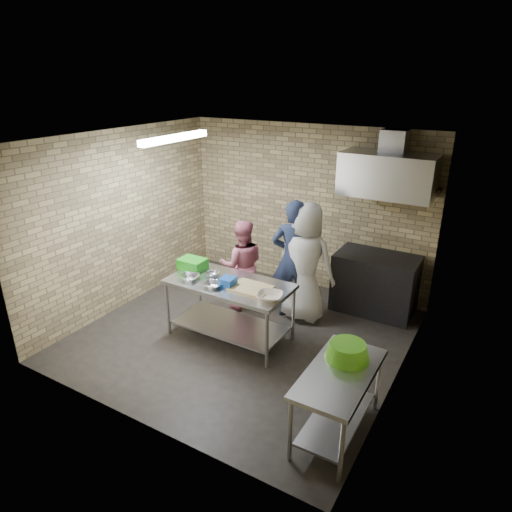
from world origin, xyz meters
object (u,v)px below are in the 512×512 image
at_px(green_basin, 348,351).
at_px(bottle_red, 394,178).
at_px(stove, 375,283).
at_px(blue_tub, 228,282).
at_px(woman_white, 305,262).
at_px(woman_pink, 242,265).
at_px(side_counter, 337,403).
at_px(green_crate, 192,264).
at_px(bottle_green, 423,182).
at_px(prep_table, 230,310).
at_px(man_navy, 294,260).

bearing_deg(green_basin, bottle_red, 97.90).
distance_m(stove, blue_tub, 2.39).
xyz_separation_m(stove, woman_white, (-0.84, -0.75, 0.44)).
distance_m(woman_pink, woman_white, 0.99).
height_order(side_counter, green_basin, green_basin).
bearing_deg(side_counter, green_crate, 157.26).
xyz_separation_m(bottle_green, woman_pink, (-2.24, -1.18, -1.31)).
distance_m(prep_table, blue_tub, 0.49).
bearing_deg(woman_pink, blue_tub, 77.17).
bearing_deg(bottle_red, blue_tub, -125.08).
relative_size(bottle_red, man_navy, 0.10).
bearing_deg(prep_table, bottle_red, 52.69).
bearing_deg(stove, blue_tub, -127.44).
distance_m(green_crate, blue_tub, 0.78).
bearing_deg(bottle_red, woman_white, -132.15).
bearing_deg(green_crate, prep_table, -9.73).
bearing_deg(woman_white, woman_pink, 11.38).
xyz_separation_m(blue_tub, man_navy, (0.42, 1.09, 0.01)).
height_order(stove, woman_white, woman_white).
distance_m(green_crate, bottle_red, 3.13).
bearing_deg(man_navy, side_counter, 109.43).
distance_m(side_counter, blue_tub, 2.14).
relative_size(bottle_green, man_navy, 0.08).
distance_m(green_basin, bottle_green, 2.98).
distance_m(bottle_green, man_navy, 2.10).
distance_m(blue_tub, woman_pink, 1.01).
distance_m(side_counter, green_crate, 2.90).
relative_size(prep_table, green_basin, 3.63).
relative_size(blue_tub, woman_pink, 0.13).
xyz_separation_m(side_counter, green_crate, (-2.63, 1.10, 0.53)).
bearing_deg(bottle_green, bottle_red, 180.00).
height_order(prep_table, side_counter, prep_table).
distance_m(side_counter, stove, 2.79).
height_order(green_crate, green_basin, green_crate).
relative_size(prep_table, woman_pink, 1.18).
bearing_deg(side_counter, woman_pink, 141.12).
xyz_separation_m(prep_table, green_basin, (1.91, -0.73, 0.42)).
bearing_deg(bottle_red, bottle_green, 0.00).
bearing_deg(woman_pink, man_navy, 157.63).
distance_m(stove, man_navy, 1.35).
bearing_deg(woman_white, green_crate, 33.84).
bearing_deg(woman_pink, woman_white, 157.24).
height_order(side_counter, man_navy, man_navy).
bearing_deg(green_crate, blue_tub, -16.35).
height_order(woman_pink, woman_white, woman_white).
height_order(green_basin, bottle_green, bottle_green).
distance_m(prep_table, woman_pink, 0.93).
xyz_separation_m(blue_tub, woman_white, (0.59, 1.12, -0.00)).
bearing_deg(blue_tub, woman_pink, 111.47).
height_order(green_basin, woman_pink, woman_pink).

